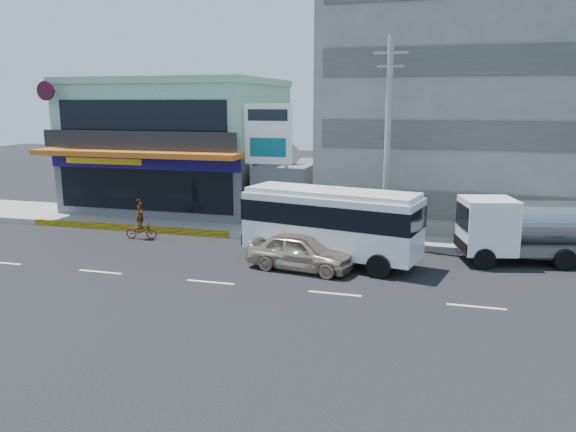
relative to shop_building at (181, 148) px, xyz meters
The scene contains 12 objects.
ground 16.57m from the shop_building, 60.16° to the right, with size 120.00×120.00×0.00m, color black.
sidewalk 14.27m from the shop_building, 18.88° to the right, with size 70.00×5.00×0.30m, color gray.
shop_building is the anchor object (origin of this frame).
concrete_building 18.28m from the shop_building, ahead, with size 16.00×12.00×14.00m, color gray.
gap_structure 8.53m from the shop_building, 13.67° to the right, with size 3.00×6.00×3.50m, color #4D4D52.
satellite_dish 8.54m from the shop_building, 20.21° to the right, with size 1.50×1.50×0.15m, color slate.
billboard 8.92m from the shop_building, 32.32° to the right, with size 2.60×0.18×6.90m.
utility_pole_near 15.50m from the shop_building, 25.06° to the right, with size 1.60×0.30×10.00m.
minibus 15.68m from the shop_building, 39.45° to the right, with size 8.11×4.05×3.25m.
sedan 16.10m from the shop_building, 45.81° to the right, with size 1.85×4.59×1.56m, color beige.
tanker_truck 22.23m from the shop_building, 19.89° to the right, with size 7.59×3.79×2.87m.
motorcycle_rider 9.07m from the shop_building, 78.58° to the right, with size 1.71×0.85×2.10m.
Camera 1 is at (8.70, -19.56, 7.01)m, focal length 35.00 mm.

